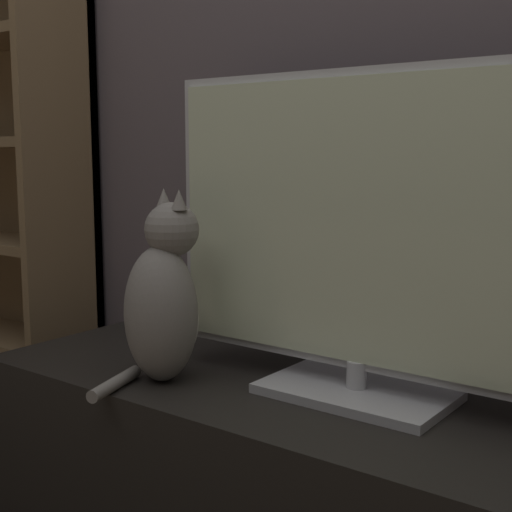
# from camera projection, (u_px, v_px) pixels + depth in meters

# --- Properties ---
(tv_stand) EXTENTS (1.60, 0.51, 0.44)m
(tv_stand) POSITION_uv_depth(u_px,v_px,m) (303.00, 490.00, 1.55)
(tv_stand) COLOR black
(tv_stand) RESTS_ON ground_plane
(tv) EXTENTS (0.95, 0.24, 0.68)m
(tv) POSITION_uv_depth(u_px,v_px,m) (361.00, 237.00, 1.46)
(tv) COLOR #B7B7BC
(tv) RESTS_ON tv_stand
(cat) EXTENTS (0.22, 0.31, 0.43)m
(cat) POSITION_uv_depth(u_px,v_px,m) (164.00, 301.00, 1.60)
(cat) COLOR gray
(cat) RESTS_ON tv_stand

